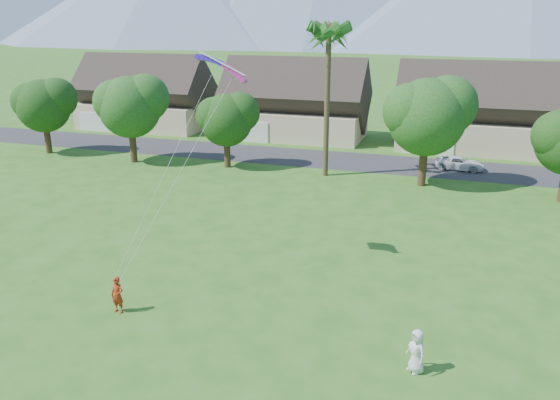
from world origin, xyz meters
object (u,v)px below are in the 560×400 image
at_px(kite_flyer, 118,295).
at_px(watcher, 416,351).
at_px(parked_car, 460,163).
at_px(parafoil_kite, 223,65).

xyz_separation_m(kite_flyer, watcher, (13.11, -0.34, 0.02)).
height_order(parked_car, parafoil_kite, parafoil_kite).
height_order(watcher, parafoil_kite, parafoil_kite).
relative_size(watcher, parafoil_kite, 0.64).
bearing_deg(parked_car, kite_flyer, 157.93).
bearing_deg(watcher, parked_car, 134.15).
relative_size(parked_car, parafoil_kite, 1.52).
distance_m(watcher, parked_car, 31.05).
distance_m(watcher, parafoil_kite, 15.74).
height_order(kite_flyer, watcher, watcher).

